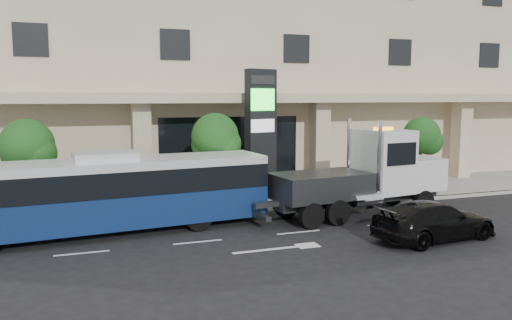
# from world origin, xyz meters

# --- Properties ---
(ground) EXTENTS (120.00, 120.00, 0.00)m
(ground) POSITION_xyz_m (0.00, 0.00, 0.00)
(ground) COLOR black
(ground) RESTS_ON ground
(sidewalk) EXTENTS (120.00, 6.00, 0.15)m
(sidewalk) POSITION_xyz_m (0.00, 5.00, 0.07)
(sidewalk) COLOR gray
(sidewalk) RESTS_ON ground
(curb) EXTENTS (120.00, 0.30, 0.15)m
(curb) POSITION_xyz_m (0.00, 2.00, 0.07)
(curb) COLOR gray
(curb) RESTS_ON ground
(convention_center) EXTENTS (60.00, 17.60, 20.00)m
(convention_center) POSITION_xyz_m (-0.00, 15.42, 9.97)
(convention_center) COLOR tan
(convention_center) RESTS_ON ground
(tree_left) EXTENTS (2.27, 2.20, 4.22)m
(tree_left) POSITION_xyz_m (-9.97, 3.59, 3.11)
(tree_left) COLOR #422B19
(tree_left) RESTS_ON sidewalk
(tree_mid) EXTENTS (2.28, 2.20, 4.38)m
(tree_mid) POSITION_xyz_m (-1.97, 3.59, 3.26)
(tree_mid) COLOR #422B19
(tree_mid) RESTS_ON sidewalk
(tree_right) EXTENTS (2.10, 2.00, 4.04)m
(tree_right) POSITION_xyz_m (9.53, 3.59, 3.04)
(tree_right) COLOR #422B19
(tree_right) RESTS_ON sidewalk
(city_bus) EXTENTS (12.71, 3.83, 3.17)m
(city_bus) POSITION_xyz_m (-7.04, 0.77, 1.61)
(city_bus) COLOR black
(city_bus) RESTS_ON ground
(tow_truck) EXTENTS (9.46, 3.24, 4.28)m
(tow_truck) POSITION_xyz_m (4.12, 0.28, 1.76)
(tow_truck) COLOR #2D3033
(tow_truck) RESTS_ON ground
(black_sedan) EXTENTS (5.18, 2.58, 1.44)m
(black_sedan) POSITION_xyz_m (4.33, -4.05, 0.72)
(black_sedan) COLOR black
(black_sedan) RESTS_ON ground
(signage_pylon) EXTENTS (1.71, 1.01, 6.48)m
(signage_pylon) POSITION_xyz_m (0.71, 4.85, 3.44)
(signage_pylon) COLOR black
(signage_pylon) RESTS_ON sidewalk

